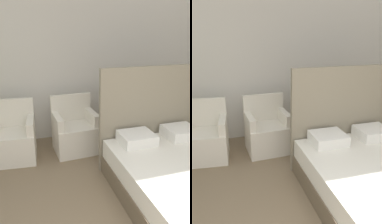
{
  "view_description": "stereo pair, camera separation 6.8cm",
  "coord_description": "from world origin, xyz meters",
  "views": [
    {
      "loc": [
        -0.62,
        -0.66,
        1.97
      ],
      "look_at": [
        0.43,
        2.69,
        0.77
      ],
      "focal_mm": 40.0,
      "sensor_mm": 36.0,
      "label": 1
    },
    {
      "loc": [
        -0.55,
        -0.68,
        1.97
      ],
      "look_at": [
        0.43,
        2.69,
        0.77
      ],
      "focal_mm": 40.0,
      "sensor_mm": 36.0,
      "label": 2
    }
  ],
  "objects": [
    {
      "name": "wall_back",
      "position": [
        0.0,
        3.72,
        1.45
      ],
      "size": [
        10.0,
        0.06,
        2.9
      ],
      "color": "silver",
      "rests_on": "ground_plane"
    },
    {
      "name": "armchair_near_window_left",
      "position": [
        -0.79,
        3.04,
        0.3
      ],
      "size": [
        0.73,
        0.64,
        0.91
      ],
      "rotation": [
        0.0,
        0.0,
        -0.1
      ],
      "color": "silver",
      "rests_on": "ground_plane"
    },
    {
      "name": "armchair_near_window_right",
      "position": [
        0.2,
        3.04,
        0.3
      ],
      "size": [
        0.71,
        0.61,
        0.91
      ],
      "rotation": [
        0.0,
        0.0,
        0.06
      ],
      "color": "silver",
      "rests_on": "ground_plane"
    }
  ]
}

